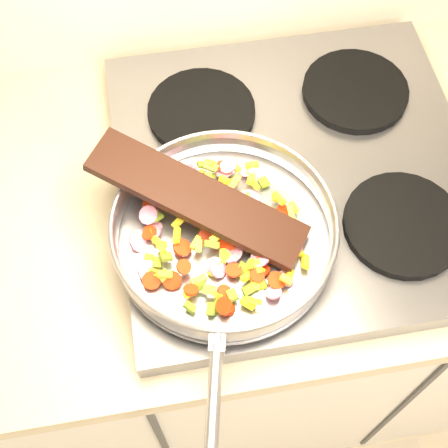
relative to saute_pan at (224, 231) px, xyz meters
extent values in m
cube|color=#939399|center=(0.15, 0.13, -0.07)|extent=(0.60, 0.60, 0.04)
cylinder|color=black|center=(0.01, -0.01, -0.04)|extent=(0.19, 0.19, 0.02)
cylinder|color=black|center=(0.29, -0.01, -0.04)|extent=(0.19, 0.19, 0.02)
cylinder|color=black|center=(0.01, 0.27, -0.04)|extent=(0.19, 0.19, 0.02)
cylinder|color=black|center=(0.29, 0.27, -0.04)|extent=(0.19, 0.19, 0.02)
cylinder|color=#9E9EA5|center=(0.00, 0.00, -0.03)|extent=(0.34, 0.34, 0.01)
torus|color=#9E9EA5|center=(0.00, 0.00, 0.00)|extent=(0.38, 0.38, 0.05)
torus|color=#9E9EA5|center=(0.00, 0.00, 0.02)|extent=(0.34, 0.34, 0.01)
cylinder|color=#9E9EA5|center=(-0.06, -0.26, 0.02)|extent=(0.06, 0.19, 0.02)
cube|color=#9E9EA5|center=(-0.04, -0.17, 0.01)|extent=(0.03, 0.03, 0.02)
cube|color=yellow|center=(0.10, -0.02, -0.02)|extent=(0.03, 0.01, 0.01)
cylinder|color=red|center=(0.06, -0.09, -0.01)|extent=(0.04, 0.04, 0.01)
cube|color=olive|center=(-0.09, 0.07, -0.01)|extent=(0.02, 0.02, 0.01)
cylinder|color=red|center=(0.05, -0.05, -0.01)|extent=(0.03, 0.03, 0.02)
cube|color=olive|center=(-0.10, -0.05, -0.01)|extent=(0.02, 0.02, 0.02)
cylinder|color=#E2165E|center=(0.01, -0.02, -0.02)|extent=(0.04, 0.04, 0.01)
cube|color=yellow|center=(0.06, 0.01, -0.02)|extent=(0.02, 0.02, 0.01)
cylinder|color=#E2165E|center=(-0.12, -0.04, -0.02)|extent=(0.03, 0.04, 0.03)
cube|color=yellow|center=(-0.03, -0.09, -0.01)|extent=(0.02, 0.02, 0.01)
cylinder|color=#E2165E|center=(-0.01, 0.09, -0.02)|extent=(0.04, 0.03, 0.03)
cylinder|color=#E2165E|center=(-0.10, 0.03, -0.02)|extent=(0.03, 0.04, 0.02)
cylinder|color=red|center=(0.00, 0.05, 0.00)|extent=(0.03, 0.04, 0.02)
cube|color=yellow|center=(0.06, 0.08, -0.01)|extent=(0.02, 0.02, 0.01)
cube|color=olive|center=(-0.04, 0.05, -0.02)|extent=(0.02, 0.02, 0.02)
cube|color=olive|center=(0.02, -0.11, -0.02)|extent=(0.02, 0.02, 0.01)
cube|color=yellow|center=(-0.02, -0.05, -0.02)|extent=(0.02, 0.02, 0.02)
cube|color=yellow|center=(-0.02, 0.03, -0.01)|extent=(0.03, 0.01, 0.01)
cube|color=yellow|center=(0.04, -0.01, -0.01)|extent=(0.02, 0.02, 0.02)
cube|color=olive|center=(0.00, -0.03, -0.02)|extent=(0.02, 0.02, 0.01)
cylinder|color=red|center=(-0.09, -0.06, -0.01)|extent=(0.04, 0.03, 0.03)
cylinder|color=#E2165E|center=(-0.10, 0.04, -0.02)|extent=(0.03, 0.03, 0.01)
cube|color=olive|center=(-0.03, 0.06, -0.02)|extent=(0.02, 0.02, 0.02)
cylinder|color=#E2165E|center=(0.03, 0.12, 0.00)|extent=(0.04, 0.04, 0.01)
cube|color=yellow|center=(-0.10, -0.01, 0.00)|extent=(0.02, 0.03, 0.01)
cylinder|color=#E2165E|center=(0.05, -0.05, 0.00)|extent=(0.04, 0.04, 0.01)
cylinder|color=#E2165E|center=(0.07, -0.01, 0.00)|extent=(0.04, 0.04, 0.02)
cube|color=yellow|center=(0.04, 0.12, -0.01)|extent=(0.02, 0.03, 0.01)
cube|color=olive|center=(0.05, 0.05, -0.01)|extent=(0.02, 0.03, 0.02)
cube|color=olive|center=(0.06, 0.04, -0.02)|extent=(0.02, 0.02, 0.02)
cylinder|color=red|center=(-0.03, 0.00, -0.02)|extent=(0.04, 0.04, 0.02)
cylinder|color=#E2165E|center=(0.06, 0.11, -0.01)|extent=(0.03, 0.04, 0.02)
cube|color=yellow|center=(-0.11, -0.05, -0.01)|extent=(0.02, 0.02, 0.02)
cube|color=olive|center=(-0.02, -0.02, 0.00)|extent=(0.03, 0.01, 0.02)
cube|color=yellow|center=(-0.11, 0.02, -0.01)|extent=(0.02, 0.03, 0.01)
cube|color=yellow|center=(-0.02, 0.05, -0.01)|extent=(0.03, 0.02, 0.02)
cylinder|color=#E2165E|center=(0.10, -0.04, -0.01)|extent=(0.04, 0.03, 0.02)
cylinder|color=red|center=(0.00, -0.06, -0.01)|extent=(0.03, 0.03, 0.01)
cylinder|color=red|center=(-0.10, 0.07, 0.00)|extent=(0.03, 0.03, 0.01)
cube|color=olive|center=(0.00, 0.01, -0.02)|extent=(0.02, 0.02, 0.01)
cube|color=olive|center=(-0.11, 0.06, -0.02)|extent=(0.02, 0.02, 0.01)
cube|color=yellow|center=(0.12, 0.03, -0.01)|extent=(0.01, 0.02, 0.01)
cube|color=olive|center=(0.02, -0.09, -0.02)|extent=(0.03, 0.02, 0.02)
cube|color=olive|center=(-0.09, -0.02, 0.00)|extent=(0.02, 0.02, 0.02)
cube|color=olive|center=(0.08, 0.09, -0.02)|extent=(0.02, 0.02, 0.02)
cube|color=olive|center=(-0.11, -0.03, -0.02)|extent=(0.01, 0.02, 0.01)
cube|color=olive|center=(0.00, 0.12, 0.00)|extent=(0.03, 0.02, 0.01)
cube|color=yellow|center=(-0.02, 0.12, -0.02)|extent=(0.02, 0.01, 0.02)
cube|color=olive|center=(-0.04, 0.10, -0.01)|extent=(0.02, 0.03, 0.01)
cube|color=yellow|center=(-0.10, -0.05, 0.00)|extent=(0.02, 0.01, 0.02)
cylinder|color=#E2165E|center=(0.01, -0.03, -0.01)|extent=(0.04, 0.03, 0.03)
cylinder|color=red|center=(-0.02, -0.09, -0.02)|extent=(0.03, 0.03, 0.01)
cylinder|color=red|center=(-0.07, 0.00, -0.02)|extent=(0.03, 0.03, 0.01)
cube|color=olive|center=(-0.01, 0.07, -0.02)|extent=(0.02, 0.02, 0.01)
cylinder|color=#E2165E|center=(-0.01, 0.08, 0.00)|extent=(0.03, 0.03, 0.02)
cube|color=yellow|center=(0.06, 0.09, -0.01)|extent=(0.02, 0.02, 0.01)
cube|color=yellow|center=(0.11, -0.06, -0.01)|extent=(0.02, 0.03, 0.02)
cube|color=yellow|center=(0.09, -0.04, -0.01)|extent=(0.03, 0.02, 0.02)
cube|color=olive|center=(0.00, 0.11, -0.02)|extent=(0.02, 0.02, 0.02)
cube|color=olive|center=(-0.02, 0.09, -0.02)|extent=(0.02, 0.02, 0.01)
cube|color=yellow|center=(0.01, -0.12, -0.01)|extent=(0.02, 0.02, 0.02)
cylinder|color=red|center=(-0.12, -0.06, -0.01)|extent=(0.04, 0.04, 0.02)
cube|color=yellow|center=(0.03, -0.08, -0.02)|extent=(0.01, 0.02, 0.01)
cylinder|color=#E2165E|center=(0.02, 0.11, -0.01)|extent=(0.04, 0.04, 0.02)
cube|color=yellow|center=(-0.03, 0.10, 0.00)|extent=(0.03, 0.02, 0.01)
cube|color=olive|center=(-0.03, -0.11, -0.01)|extent=(0.02, 0.02, 0.02)
cube|color=yellow|center=(0.08, -0.02, 0.00)|extent=(0.02, 0.02, 0.02)
cube|color=yellow|center=(0.02, -0.06, -0.01)|extent=(0.01, 0.02, 0.01)
cylinder|color=#E2165E|center=(0.07, 0.02, 0.00)|extent=(0.04, 0.04, 0.01)
cylinder|color=red|center=(-0.10, 0.09, -0.01)|extent=(0.04, 0.04, 0.02)
cylinder|color=#E2165E|center=(-0.05, 0.07, -0.01)|extent=(0.03, 0.04, 0.02)
cube|color=olive|center=(-0.04, -0.11, -0.01)|extent=(0.02, 0.02, 0.01)
cube|color=olive|center=(0.00, -0.10, -0.01)|extent=(0.02, 0.02, 0.01)
cylinder|color=#E2165E|center=(0.06, 0.06, -0.02)|extent=(0.05, 0.05, 0.01)
cylinder|color=red|center=(-0.06, -0.08, 0.00)|extent=(0.03, 0.03, 0.02)
cube|color=olive|center=(0.00, 0.13, 0.00)|extent=(0.02, 0.02, 0.01)
cylinder|color=red|center=(0.01, 0.01, -0.01)|extent=(0.03, 0.03, 0.01)
cube|color=olive|center=(-0.01, 0.13, -0.01)|extent=(0.02, 0.01, 0.01)
cube|color=yellow|center=(-0.01, 0.10, -0.01)|extent=(0.02, 0.02, 0.01)
cube|color=yellow|center=(-0.01, -0.01, 0.00)|extent=(0.03, 0.02, 0.01)
cube|color=yellow|center=(0.03, 0.09, 0.00)|extent=(0.03, 0.03, 0.02)
cube|color=yellow|center=(0.03, -0.02, -0.02)|extent=(0.02, 0.02, 0.02)
cylinder|color=red|center=(-0.02, -0.12, 0.00)|extent=(0.03, 0.03, 0.02)
cube|color=olive|center=(0.00, 0.04, 0.00)|extent=(0.03, 0.03, 0.01)
cube|color=olive|center=(-0.10, 0.05, -0.01)|extent=(0.02, 0.02, 0.01)
cube|color=olive|center=(0.03, 0.09, -0.01)|extent=(0.02, 0.02, 0.02)
cylinder|color=red|center=(-0.02, -0.11, -0.02)|extent=(0.03, 0.03, 0.02)
cylinder|color=red|center=(0.10, 0.03, -0.02)|extent=(0.04, 0.04, 0.02)
cube|color=yellow|center=(0.04, -0.06, -0.01)|extent=(0.01, 0.02, 0.02)
cube|color=olive|center=(0.02, 0.03, -0.01)|extent=(0.02, 0.02, 0.02)
cube|color=olive|center=(0.04, -0.09, -0.02)|extent=(0.02, 0.02, 0.02)
cube|color=yellow|center=(0.02, -0.07, -0.01)|extent=(0.03, 0.02, 0.01)
cylinder|color=#E2165E|center=(0.03, 0.06, -0.02)|extent=(0.04, 0.04, 0.02)
cube|color=olive|center=(-0.05, 0.10, -0.01)|extent=(0.02, 0.02, 0.02)
cylinder|color=#E2165E|center=(0.03, 0.02, 0.00)|extent=(0.04, 0.05, 0.02)
cube|color=olive|center=(0.02, -0.06, -0.02)|extent=(0.02, 0.02, 0.01)
cube|color=olive|center=(-0.05, -0.08, -0.01)|extent=(0.03, 0.01, 0.02)
cylinder|color=#E2165E|center=(-0.13, 0.02, -0.02)|extent=(0.04, 0.05, 0.03)
cube|color=olive|center=(0.06, 0.11, -0.01)|extent=(0.02, 0.03, 0.01)
cube|color=yellow|center=(0.04, -0.06, -0.02)|extent=(0.02, 0.03, 0.02)
cylinder|color=#E2165E|center=(0.04, -0.05, -0.01)|extent=(0.04, 0.03, 0.03)
cylinder|color=#E2165E|center=(-0.02, -0.05, -0.01)|extent=(0.03, 0.04, 0.03)
cube|color=yellow|center=(-0.01, -0.04, -0.01)|extent=(0.01, 0.02, 0.01)
cylinder|color=#E2165E|center=(-0.02, -0.05, -0.02)|extent=(0.03, 0.03, 0.01)
cube|color=yellow|center=(0.08, -0.09, 0.00)|extent=(0.02, 0.02, 0.01)
cylinder|color=red|center=(-0.07, -0.01, -0.01)|extent=(0.03, 0.04, 0.02)
cylinder|color=red|center=(0.04, -0.07, -0.01)|extent=(0.03, 0.03, 0.02)
cube|color=yellow|center=(0.02, -0.12, 0.00)|extent=(0.02, 0.02, 0.01)
cylinder|color=red|center=(-0.11, 0.03, -0.01)|extent=(0.03, 0.04, 0.02)
cube|color=yellow|center=(0.02, 0.09, -0.01)|extent=(0.02, 0.02, 0.02)
cube|color=yellow|center=(-0.07, 0.03, 0.00)|extent=(0.02, 0.02, 0.01)
cylinder|color=red|center=(0.00, 0.06, -0.01)|extent=(0.03, 0.02, 0.02)
cylinder|color=#E2165E|center=(0.05, 0.02, -0.02)|extent=(0.04, 0.04, 0.01)
cube|color=yellow|center=(0.10, -0.05, -0.02)|extent=(0.03, 0.01, 0.01)
cube|color=olive|center=(0.06, -0.04, 0.00)|extent=(0.02, 0.02, 0.01)
cube|color=olive|center=(0.08, -0.02, -0.02)|extent=(0.02, 0.02, 0.01)
cylinder|color=#E2165E|center=(0.01, 0.03, -0.01)|extent=(0.04, 0.04, 0.02)
cube|color=yellow|center=(0.09, 0.04, 0.00)|extent=(0.02, 0.03, 0.01)
cylinder|color=#E2165E|center=(0.01, 0.01, -0.02)|extent=(0.03, 0.03, 0.02)
cube|color=olive|center=(-0.12, -0.02, -0.02)|extent=(0.02, 0.02, 0.01)
cube|color=olive|center=(-0.04, -0.02, 0.00)|extent=(0.01, 0.02, 0.01)
cube|color=yellow|center=(0.11, 0.02, -0.01)|extent=(0.01, 0.02, 0.01)
cylinder|color=#E2165E|center=(-0.11, 0.05, 0.00)|extent=(0.04, 0.04, 0.02)
cylinder|color=#E2165E|center=(0.05, -0.10, -0.01)|extent=(0.04, 0.03, 0.02)
cylinder|color=red|center=(-0.07, -0.05, 0.00)|extent=(0.03, 0.03, 0.02)
cylinder|color=#E2165E|center=(-0.03, 0.13, -0.02)|extent=(0.03, 0.04, 0.03)
cylinder|color=red|center=(0.06, -0.02, -0.01)|extent=(0.03, 0.03, 0.03)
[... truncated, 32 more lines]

